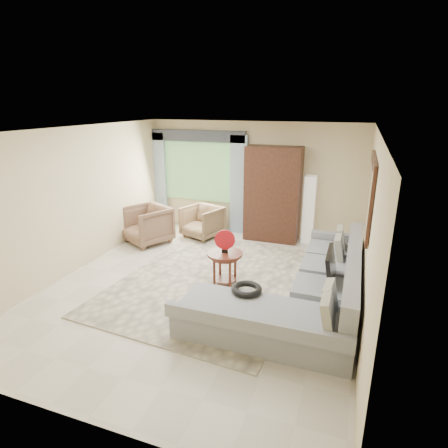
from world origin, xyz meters
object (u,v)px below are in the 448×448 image
at_px(armchair_right, 202,222).
at_px(potted_plant, 154,219).
at_px(sectional_sofa, 309,294).
at_px(coffee_table, 225,268).
at_px(armoire, 273,194).
at_px(tv_screen, 331,267).
at_px(floor_lamp, 309,210).
at_px(armchair_left, 147,225).

bearing_deg(armchair_right, potted_plant, -162.58).
bearing_deg(sectional_sofa, coffee_table, 165.62).
bearing_deg(armoire, coffee_table, -95.21).
relative_size(tv_screen, potted_plant, 1.36).
xyz_separation_m(sectional_sofa, floor_lamp, (-0.43, 2.96, 0.47)).
distance_m(sectional_sofa, coffee_table, 1.51).
relative_size(tv_screen, armoire, 0.35).
height_order(coffee_table, floor_lamp, floor_lamp).
bearing_deg(floor_lamp, armchair_left, -159.93).
bearing_deg(armchair_left, sectional_sofa, 2.91).
distance_m(tv_screen, armchair_left, 4.36).
relative_size(armchair_left, potted_plant, 1.66).
relative_size(coffee_table, potted_plant, 1.10).
xyz_separation_m(tv_screen, armchair_left, (-4.05, 1.61, -0.31)).
distance_m(armchair_right, floor_lamp, 2.42).
xyz_separation_m(armchair_left, floor_lamp, (3.35, 1.22, 0.34)).
xyz_separation_m(tv_screen, floor_lamp, (-0.70, 2.83, 0.03)).
xyz_separation_m(coffee_table, armchair_right, (-1.31, 2.11, 0.05)).
distance_m(tv_screen, floor_lamp, 2.91).
relative_size(sectional_sofa, armoire, 1.65).
height_order(armchair_left, floor_lamp, floor_lamp).
distance_m(coffee_table, armoire, 2.64).
bearing_deg(tv_screen, potted_plant, 150.95).
xyz_separation_m(tv_screen, coffee_table, (-1.73, 0.25, -0.41)).
height_order(coffee_table, potted_plant, coffee_table).
distance_m(potted_plant, floor_lamp, 3.69).
relative_size(sectional_sofa, armchair_right, 4.34).
xyz_separation_m(sectional_sofa, armoire, (-1.23, 2.90, 0.77)).
relative_size(coffee_table, armoire, 0.29).
distance_m(armchair_left, potted_plant, 0.86).
height_order(armchair_right, potted_plant, armchair_right).
bearing_deg(armchair_left, potted_plant, 137.12).
height_order(sectional_sofa, armchair_left, sectional_sofa).
height_order(coffee_table, armchair_left, armchair_left).
bearing_deg(tv_screen, sectional_sofa, -154.30).
bearing_deg(coffee_table, potted_plant, 140.31).
bearing_deg(sectional_sofa, armchair_left, 155.35).
relative_size(armoire, floor_lamp, 1.40).
distance_m(sectional_sofa, armchair_right, 3.73).
relative_size(armchair_right, armoire, 0.38).
relative_size(potted_plant, floor_lamp, 0.36).
relative_size(coffee_table, armchair_left, 0.66).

